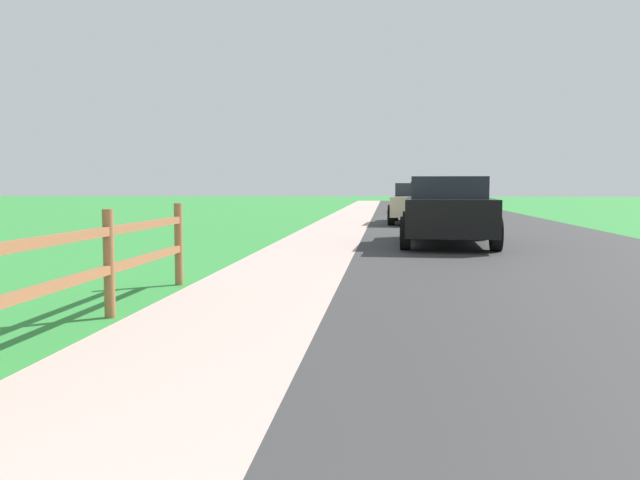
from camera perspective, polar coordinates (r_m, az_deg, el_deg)
ground_plane at (r=24.31m, az=4.35°, el=1.55°), size 120.00×120.00×0.00m
road_asphalt at (r=26.46m, az=12.07°, el=1.72°), size 7.00×66.00×0.01m
curb_concrete at (r=26.55m, az=-2.02°, el=1.83°), size 6.00×66.00×0.01m
grass_verge at (r=26.80m, az=-5.20°, el=1.85°), size 5.00×66.00×0.00m
parked_suv_black at (r=15.31m, az=10.99°, el=2.59°), size 2.22×4.70×1.55m
parked_car_beige at (r=23.96m, az=8.61°, el=3.25°), size 2.28×4.76×1.44m
parked_car_silver at (r=34.42m, az=9.27°, el=3.75°), size 2.25×4.39×1.55m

